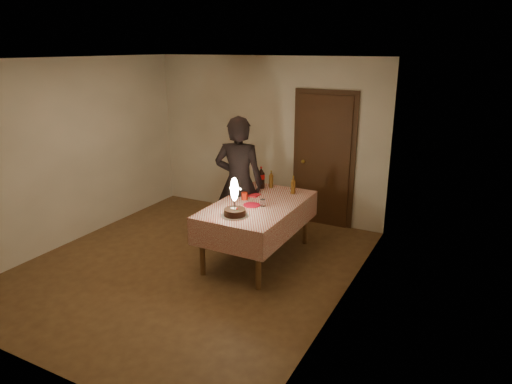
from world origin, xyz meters
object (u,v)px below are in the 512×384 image
amber_bottle_left (271,180)px  amber_bottle_right (293,185)px  red_plate (252,205)px  red_cup (244,196)px  birthday_cake (235,206)px  dining_table (258,211)px  cola_bottle (261,178)px  clear_cup (263,203)px  photographer (239,183)px

amber_bottle_left → amber_bottle_right: bearing=-16.6°
red_plate → red_cup: size_ratio=2.20×
birthday_cake → amber_bottle_right: (0.29, 1.12, -0.01)m
dining_table → birthday_cake: birthday_cake is taller
dining_table → red_cup: 0.28m
cola_bottle → dining_table: bearing=-66.8°
red_plate → amber_bottle_right: 0.76m
clear_cup → red_cup: bearing=161.1°
cola_bottle → amber_bottle_left: cola_bottle is taller
red_plate → photographer: bearing=136.6°
cola_bottle → amber_bottle_right: 0.52m
dining_table → birthday_cake: (-0.04, -0.53, 0.23)m
birthday_cake → red_cup: birthday_cake is taller
cola_bottle → amber_bottle_left: (0.12, 0.08, -0.03)m
red_plate → amber_bottle_right: (0.28, 0.70, 0.11)m
dining_table → photographer: bearing=147.8°
dining_table → clear_cup: size_ratio=19.11×
dining_table → cola_bottle: cola_bottle is taller
clear_cup → birthday_cake: bearing=-107.1°
red_cup → dining_table: bearing=-12.6°
dining_table → amber_bottle_left: bearing=101.9°
birthday_cake → amber_bottle_left: birthday_cake is taller
amber_bottle_left → photographer: photographer is taller
clear_cup → photographer: photographer is taller
birthday_cake → red_cup: bearing=107.8°
dining_table → red_plate: 0.15m
red_cup → cola_bottle: (-0.04, 0.58, 0.10)m
cola_bottle → red_plate: bearing=-72.2°
birthday_cake → amber_bottle_left: 1.24m
amber_bottle_left → photographer: 0.52m
amber_bottle_right → photographer: photographer is taller
red_cup → amber_bottle_right: size_ratio=0.39×
birthday_cake → photographer: photographer is taller
red_cup → amber_bottle_left: bearing=83.3°
birthday_cake → red_plate: (0.01, 0.42, -0.12)m
photographer → clear_cup: bearing=-31.9°
cola_bottle → birthday_cake: bearing=-78.8°
birthday_cake → clear_cup: 0.49m
red_plate → dining_table: bearing=72.0°
amber_bottle_left → photographer: size_ratio=0.14×
red_cup → amber_bottle_right: bearing=48.9°
dining_table → photographer: size_ratio=0.93×
clear_cup → amber_bottle_right: bearing=77.8°
red_cup → cola_bottle: 0.59m
amber_bottle_left → red_plate: bearing=-82.0°
red_plate → red_cup: (-0.19, 0.16, 0.05)m
clear_cup → red_plate: bearing=-162.8°
birthday_cake → cola_bottle: (-0.23, 1.16, 0.03)m
birthday_cake → red_cup: (-0.19, 0.58, -0.07)m
dining_table → amber_bottle_right: amber_bottle_right is taller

